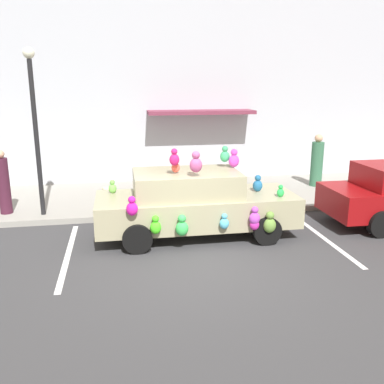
% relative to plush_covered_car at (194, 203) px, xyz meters
% --- Properties ---
extents(ground_plane, '(60.00, 60.00, 0.00)m').
position_rel_plush_covered_car_xyz_m(ground_plane, '(-0.31, -1.66, -0.80)').
color(ground_plane, '#38383A').
extents(sidewalk, '(24.00, 4.00, 0.15)m').
position_rel_plush_covered_car_xyz_m(sidewalk, '(-0.31, 3.34, -0.73)').
color(sidewalk, gray).
rests_on(sidewalk, ground).
extents(storefront_building, '(24.00, 1.25, 6.40)m').
position_rel_plush_covered_car_xyz_m(storefront_building, '(-0.30, 5.48, 2.39)').
color(storefront_building, '#B2B7C1').
rests_on(storefront_building, ground).
extents(parking_stripe_front, '(0.12, 3.60, 0.01)m').
position_rel_plush_covered_car_xyz_m(parking_stripe_front, '(2.95, -0.66, -0.80)').
color(parking_stripe_front, silver).
rests_on(parking_stripe_front, ground).
extents(parking_stripe_rear, '(0.12, 3.60, 0.01)m').
position_rel_plush_covered_car_xyz_m(parking_stripe_rear, '(-2.84, -0.66, -0.80)').
color(parking_stripe_rear, silver).
rests_on(parking_stripe_rear, ground).
extents(plush_covered_car, '(4.64, 2.08, 2.14)m').
position_rel_plush_covered_car_xyz_m(plush_covered_car, '(0.00, 0.00, 0.00)').
color(plush_covered_car, tan).
rests_on(plush_covered_car, ground).
extents(teddy_bear_on_sidewalk, '(0.35, 0.30, 0.68)m').
position_rel_plush_covered_car_xyz_m(teddy_bear_on_sidewalk, '(-2.04, 1.88, -0.34)').
color(teddy_bear_on_sidewalk, beige).
rests_on(teddy_bear_on_sidewalk, sidewalk).
extents(street_lamp_post, '(0.28, 0.28, 4.20)m').
position_rel_plush_covered_car_xyz_m(street_lamp_post, '(-3.71, 1.84, 1.89)').
color(street_lamp_post, black).
rests_on(street_lamp_post, sidewalk).
extents(pedestrian_near_shopfront, '(0.40, 0.40, 1.73)m').
position_rel_plush_covered_car_xyz_m(pedestrian_near_shopfront, '(4.80, 3.58, 0.14)').
color(pedestrian_near_shopfront, '#34694B').
rests_on(pedestrian_near_shopfront, sidewalk).
extents(pedestrian_walking_past, '(0.31, 0.31, 1.69)m').
position_rel_plush_covered_car_xyz_m(pedestrian_walking_past, '(-4.70, 2.12, 0.14)').
color(pedestrian_walking_past, '#431A2C').
rests_on(pedestrian_walking_past, sidewalk).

